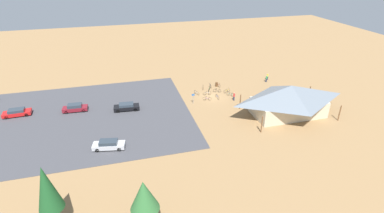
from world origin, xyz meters
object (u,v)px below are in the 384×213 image
(lot_sign, at_px, (193,97))
(bicycle_yellow_edge_south, at_px, (227,91))
(bicycle_black_by_bin, at_px, (217,91))
(bicycle_silver_mid_cluster, at_px, (207,93))
(bicycle_white_lone_west, at_px, (210,86))
(trash_bin, at_px, (217,84))
(visitor_crossing_yard, at_px, (266,78))
(pine_west, at_px, (47,188))
(bicycle_teal_yard_right, at_px, (230,94))
(bike_pavilion, at_px, (290,98))
(bicycle_blue_yard_left, at_px, (217,97))
(car_black_end_stall, at_px, (127,107))
(bicycle_red_near_sign, at_px, (218,85))
(pine_east, at_px, (144,196))
(bicycle_orange_trailside, at_px, (203,87))
(bicycle_green_back_row, at_px, (209,89))
(visitor_by_pavilion, at_px, (234,96))
(car_red_second_row, at_px, (17,112))
(bicycle_purple_yard_center, at_px, (207,99))
(visitor_near_lot, at_px, (267,76))
(bicycle_white_lone_east, at_px, (197,93))
(car_maroon_aisle_side, at_px, (75,108))
(car_silver_back_corner, at_px, (109,145))

(lot_sign, distance_m, bicycle_yellow_edge_south, 9.19)
(bicycle_black_by_bin, bearing_deg, lot_sign, 31.40)
(bicycle_silver_mid_cluster, xyz_separation_m, bicycle_white_lone_west, (-1.92, -3.57, 0.01))
(trash_bin, relative_size, visitor_crossing_yard, 0.54)
(pine_west, bearing_deg, bicycle_yellow_edge_south, -137.28)
(trash_bin, height_order, bicycle_teal_yard_right, trash_bin)
(bike_pavilion, height_order, bicycle_blue_yard_left, bike_pavilion)
(bicycle_yellow_edge_south, bearing_deg, bike_pavilion, 120.21)
(car_black_end_stall, bearing_deg, bicycle_red_near_sign, -162.88)
(pine_east, xyz_separation_m, bicycle_orange_trailside, (-16.89, -33.93, -3.80))
(bike_pavilion, relative_size, trash_bin, 17.33)
(bicycle_green_back_row, xyz_separation_m, visitor_crossing_yard, (-14.49, -1.36, 0.52))
(bicycle_blue_yard_left, height_order, bicycle_yellow_edge_south, bicycle_yellow_edge_south)
(bicycle_blue_yard_left, relative_size, visitor_by_pavilion, 1.00)
(car_red_second_row, height_order, car_black_end_stall, car_black_end_stall)
(trash_bin, bearing_deg, bicycle_purple_yard_center, 56.14)
(bicycle_orange_trailside, bearing_deg, trash_bin, -169.54)
(car_red_second_row, bearing_deg, visitor_near_lot, -175.50)
(bicycle_white_lone_east, relative_size, bicycle_silver_mid_cluster, 0.84)
(pine_east, bearing_deg, visitor_near_lot, -133.44)
(pine_east, height_order, visitor_by_pavilion, pine_east)
(bicycle_white_lone_west, distance_m, car_black_end_stall, 19.92)
(bicycle_black_by_bin, xyz_separation_m, car_red_second_row, (39.07, 0.46, 0.35))
(bicycle_teal_yard_right, xyz_separation_m, visitor_crossing_yard, (-11.04, -5.09, 0.52))
(bicycle_orange_trailside, bearing_deg, car_red_second_row, 4.64)
(visitor_by_pavilion, height_order, visitor_near_lot, visitor_by_pavilion)
(bicycle_orange_trailside, height_order, car_red_second_row, car_red_second_row)
(bicycle_blue_yard_left, relative_size, bicycle_red_near_sign, 1.09)
(bike_pavilion, xyz_separation_m, car_maroon_aisle_side, (38.08, -11.57, -2.53))
(bicycle_purple_yard_center, bearing_deg, visitor_crossing_yard, -160.44)
(car_black_end_stall, bearing_deg, trash_bin, -162.23)
(lot_sign, bearing_deg, car_silver_back_corner, 35.39)
(trash_bin, relative_size, car_red_second_row, 0.19)
(bicycle_white_lone_east, height_order, bicycle_white_lone_west, bicycle_white_lone_west)
(bicycle_orange_trailside, relative_size, bicycle_yellow_edge_south, 0.97)
(bicycle_green_back_row, bearing_deg, bicycle_white_lone_east, 18.64)
(bicycle_orange_trailside, xyz_separation_m, visitor_by_pavilion, (-4.34, 7.27, 0.54))
(bicycle_silver_mid_cluster, bearing_deg, visitor_by_pavilion, 137.75)
(bicycle_white_lone_east, relative_size, bicycle_white_lone_west, 0.88)
(bicycle_teal_yard_right, bearing_deg, bicycle_red_near_sign, -81.67)
(bicycle_silver_mid_cluster, height_order, visitor_by_pavilion, visitor_by_pavilion)
(pine_east, height_order, bicycle_white_lone_east, pine_east)
(bicycle_purple_yard_center, relative_size, car_red_second_row, 0.35)
(bicycle_purple_yard_center, relative_size, visitor_near_lot, 0.99)
(bicycle_orange_trailside, distance_m, car_silver_back_corner, 27.46)
(pine_east, xyz_separation_m, bicycle_silver_mid_cluster, (-16.81, -30.68, -3.81))
(bicycle_black_by_bin, bearing_deg, car_silver_back_corner, 34.30)
(bicycle_black_by_bin, bearing_deg, bicycle_silver_mid_cluster, 16.45)
(bicycle_orange_trailside, distance_m, bicycle_teal_yard_right, 6.72)
(pine_west, distance_m, visitor_near_lot, 53.99)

